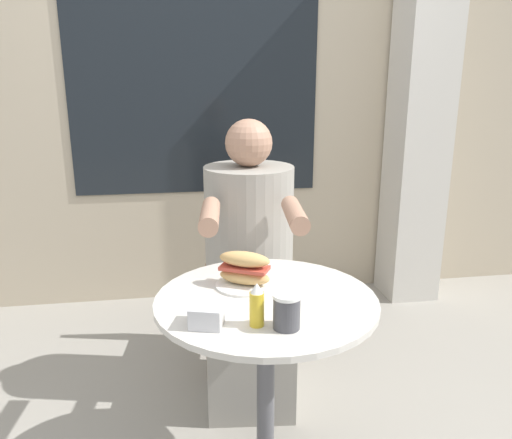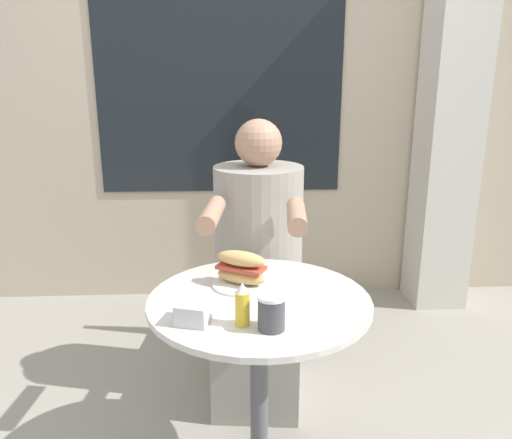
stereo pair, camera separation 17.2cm
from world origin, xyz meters
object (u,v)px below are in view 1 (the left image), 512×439
Objects in this scene: cafe_table at (266,351)px; drink_cup at (287,311)px; sandwich_on_plate at (245,271)px; condiment_bottle at (257,305)px; seated_diner at (250,282)px; diner_chair at (242,256)px.

drink_cup is (0.02, -0.20, 0.24)m from cafe_table.
drink_cup is at bearing -76.13° from sandwich_on_plate.
seated_diner is at bearing 83.42° from condiment_bottle.
diner_chair is 8.52× the size of drink_cup.
sandwich_on_plate is 0.32m from drink_cup.
cafe_table is at bearing 93.45° from diner_chair.
cafe_table is 0.56m from seated_diner.
seated_diner is 11.98× the size of drink_cup.
cafe_table is at bearing 93.25° from seated_diner.
condiment_bottle is at bearing 89.40° from seated_diner.
sandwich_on_plate is 0.28m from condiment_bottle.
cafe_table is 0.91m from diner_chair.
diner_chair is (0.04, 0.90, 0.00)m from cafe_table.
seated_diner is (-0.01, -0.35, 0.01)m from diner_chair.
diner_chair is at bearing 87.47° from cafe_table.
condiment_bottle is at bearing -108.21° from cafe_table.
cafe_table is 5.56× the size of condiment_bottle.
drink_cup is at bearing -19.36° from condiment_bottle.
drink_cup is at bearing -84.12° from cafe_table.
diner_chair is 0.84m from sandwich_on_plate.
seated_diner reaches higher than diner_chair.
condiment_bottle is (-0.08, 0.03, 0.01)m from drink_cup.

